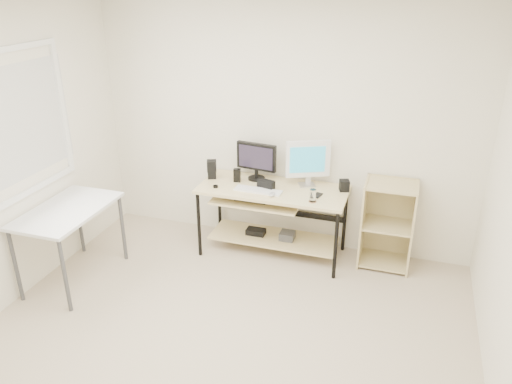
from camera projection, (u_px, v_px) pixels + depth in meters
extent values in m
cube|color=#C3B196|center=(213.00, 356.00, 3.91)|extent=(4.00, 4.00, 0.01)
cube|color=white|center=(197.00, 0.00, 2.86)|extent=(4.00, 4.00, 0.01)
cube|color=white|center=(283.00, 126.00, 5.12)|extent=(4.00, 0.01, 2.60)
cube|color=white|center=(23.00, 122.00, 4.36)|extent=(0.01, 1.00, 1.20)
cube|color=beige|center=(273.00, 189.00, 5.05)|extent=(1.50, 0.65, 0.03)
cube|color=beige|center=(257.00, 200.00, 5.10)|extent=(0.90, 0.49, 0.02)
cube|color=beige|center=(274.00, 238.00, 5.33)|extent=(1.35, 0.46, 0.02)
cube|color=black|center=(253.00, 198.00, 5.10)|extent=(0.33, 0.22, 0.01)
cylinder|color=black|center=(275.00, 203.00, 4.99)|extent=(0.14, 0.01, 0.01)
cube|color=#424245|center=(287.00, 236.00, 5.27)|extent=(0.15, 0.15, 0.08)
cube|color=black|center=(256.00, 232.00, 5.37)|extent=(0.20, 0.12, 0.06)
cylinder|color=black|center=(199.00, 225.00, 5.15)|extent=(0.04, 0.04, 0.72)
cylinder|color=black|center=(219.00, 202.00, 5.65)|extent=(0.04, 0.04, 0.72)
cylinder|color=black|center=(336.00, 246.00, 4.76)|extent=(0.04, 0.04, 0.72)
cylinder|color=black|center=(345.00, 220.00, 5.25)|extent=(0.04, 0.04, 0.72)
cube|color=white|center=(67.00, 210.00, 4.60)|extent=(0.60, 1.00, 0.03)
cylinder|color=#424245|center=(16.00, 266.00, 4.43)|extent=(0.04, 0.04, 0.72)
cylinder|color=#424245|center=(79.00, 221.00, 5.23)|extent=(0.04, 0.04, 0.72)
cylinder|color=#424245|center=(65.00, 276.00, 4.28)|extent=(0.04, 0.04, 0.72)
cylinder|color=#424245|center=(123.00, 228.00, 5.08)|extent=(0.04, 0.04, 0.72)
cube|color=#D3C184|center=(363.00, 222.00, 5.02)|extent=(0.02, 0.40, 0.90)
cube|color=#D3C184|center=(412.00, 229.00, 4.88)|extent=(0.02, 0.40, 0.90)
cube|color=#D3C184|center=(389.00, 217.00, 5.12)|extent=(0.50, 0.02, 0.90)
cube|color=#D3C184|center=(383.00, 260.00, 5.12)|extent=(0.46, 0.38, 0.02)
cube|color=#D3C184|center=(387.00, 225.00, 4.95)|extent=(0.46, 0.38, 0.02)
cube|color=#D3C184|center=(392.00, 185.00, 4.78)|extent=(0.46, 0.38, 0.02)
cylinder|color=black|center=(256.00, 178.00, 5.26)|extent=(0.18, 0.18, 0.02)
cylinder|color=black|center=(256.00, 173.00, 5.24)|extent=(0.04, 0.04, 0.09)
cube|color=black|center=(256.00, 157.00, 5.16)|extent=(0.43, 0.10, 0.29)
cube|color=black|center=(256.00, 157.00, 5.14)|extent=(0.36, 0.05, 0.23)
cube|color=silver|center=(307.00, 185.00, 5.10)|extent=(0.16, 0.14, 0.01)
cylinder|color=silver|center=(307.00, 180.00, 5.08)|extent=(0.04, 0.04, 0.09)
cube|color=white|center=(308.00, 159.00, 4.98)|extent=(0.43, 0.23, 0.38)
cube|color=#2B9BBC|center=(308.00, 160.00, 4.96)|extent=(0.35, 0.16, 0.30)
cube|color=white|center=(258.00, 191.00, 4.97)|extent=(0.48, 0.15, 0.02)
ellipsoid|color=#AFAFB4|center=(272.00, 194.00, 4.86)|extent=(0.06, 0.10, 0.03)
cube|color=black|center=(266.00, 184.00, 5.02)|extent=(0.19, 0.11, 0.09)
cube|color=black|center=(212.00, 174.00, 5.28)|extent=(0.11, 0.11, 0.08)
cube|color=black|center=(212.00, 166.00, 5.24)|extent=(0.13, 0.13, 0.12)
cube|color=black|center=(344.00, 185.00, 4.96)|extent=(0.12, 0.12, 0.11)
cube|color=black|center=(237.00, 175.00, 5.17)|extent=(0.08, 0.06, 0.14)
cylinder|color=black|center=(216.00, 186.00, 5.05)|extent=(0.06, 0.06, 0.02)
cube|color=black|center=(318.00, 195.00, 4.87)|extent=(0.09, 0.13, 0.01)
cylinder|color=#9A6B45|center=(312.00, 201.00, 4.74)|extent=(0.10, 0.10, 0.01)
cylinder|color=white|center=(313.00, 195.00, 4.72)|extent=(0.08, 0.08, 0.12)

